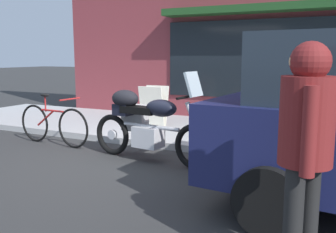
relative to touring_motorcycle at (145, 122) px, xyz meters
The scene contains 5 objects.
ground_plane 0.79m from the touring_motorcycle, 146.19° to the right, with size 80.00×80.00×0.00m, color #2D2D2D.
touring_motorcycle is the anchor object (origin of this frame).
parked_bicycle 2.08m from the touring_motorcycle, behind, with size 1.72×0.48×0.95m.
pedestrian_walking 3.49m from the touring_motorcycle, 41.41° to the right, with size 0.44×0.55×1.74m.
sandwich_board_sign 2.34m from the touring_motorcycle, 114.90° to the left, with size 0.55×0.40×0.86m.
Camera 1 is at (3.27, -4.78, 1.64)m, focal length 40.32 mm.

